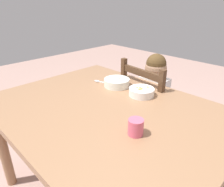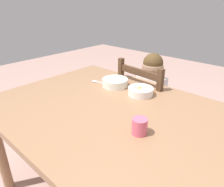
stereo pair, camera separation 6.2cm
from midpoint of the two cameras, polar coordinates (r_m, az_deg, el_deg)
The scene contains 7 objects.
dining_table at distance 1.28m, azimuth -2.79°, elevation -7.34°, with size 1.39×1.06×0.74m.
dining_chair at distance 1.82m, azimuth 8.69°, elevation -5.01°, with size 0.45×0.45×0.90m.
child_figure at distance 1.73m, azimuth 9.07°, elevation 0.20°, with size 0.32×0.31×0.95m.
bowl_of_peas at distance 1.52m, azimuth -0.33°, elevation 3.12°, with size 0.19×0.19×0.06m.
bowl_of_carrots at distance 1.39m, azimuth 6.59°, elevation 0.68°, with size 0.17×0.17×0.05m.
spoon at distance 1.61m, azimuth -5.24°, elevation 3.23°, with size 0.14×0.06×0.01m.
drinking_cup at distance 0.99m, azimuth 5.77°, elevation -8.94°, with size 0.07×0.07×0.08m, color #E15D79.
Camera 2 is at (0.76, -0.78, 1.33)m, focal length 33.34 mm.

